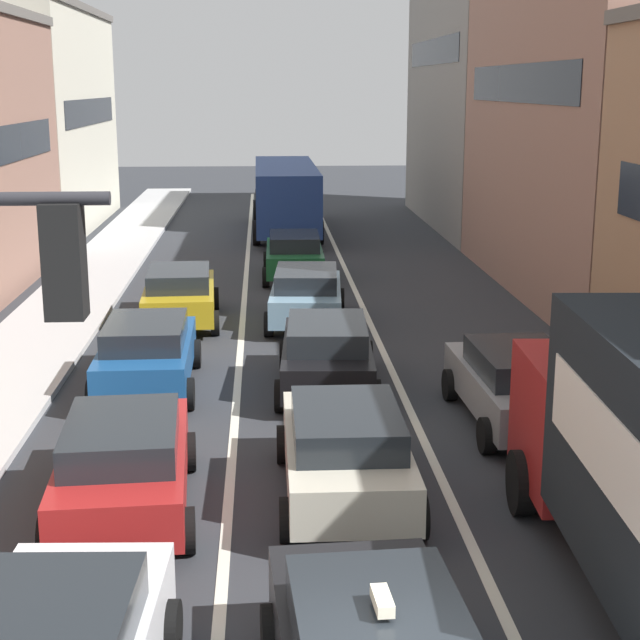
{
  "coord_description": "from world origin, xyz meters",
  "views": [
    {
      "loc": [
        -1.12,
        -6.87,
        6.18
      ],
      "look_at": [
        0.0,
        12.0,
        1.6
      ],
      "focal_mm": 54.53,
      "sensor_mm": 36.0,
      "label": 1
    }
  ],
  "objects_px": {
    "hatchback_centre_lane_third": "(327,352)",
    "wagon_left_lane_second": "(124,462)",
    "sedan_left_lane_fourth": "(180,294)",
    "sedan_centre_lane_second": "(345,449)",
    "sedan_centre_lane_fifth": "(294,254)",
    "sedan_right_lane_behind_truck": "(517,383)",
    "sedan_left_lane_third": "(147,352)",
    "coupe_centre_lane_fourth": "(306,294)",
    "bus_mid_queue_primary": "(285,192)"
  },
  "relations": [
    {
      "from": "coupe_centre_lane_fourth",
      "to": "hatchback_centre_lane_third",
      "type": "bearing_deg",
      "value": -174.55
    },
    {
      "from": "sedan_right_lane_behind_truck",
      "to": "sedan_left_lane_fourth",
      "type": "bearing_deg",
      "value": 37.95
    },
    {
      "from": "wagon_left_lane_second",
      "to": "sedan_left_lane_third",
      "type": "relative_size",
      "value": 1.02
    },
    {
      "from": "wagon_left_lane_second",
      "to": "sedan_right_lane_behind_truck",
      "type": "height_order",
      "value": "same"
    },
    {
      "from": "sedan_centre_lane_second",
      "to": "sedan_right_lane_behind_truck",
      "type": "bearing_deg",
      "value": -47.5
    },
    {
      "from": "sedan_left_lane_third",
      "to": "bus_mid_queue_primary",
      "type": "bearing_deg",
      "value": -9.91
    },
    {
      "from": "sedan_left_lane_fourth",
      "to": "sedan_centre_lane_fifth",
      "type": "relative_size",
      "value": 1.01
    },
    {
      "from": "sedan_centre_lane_fifth",
      "to": "sedan_left_lane_third",
      "type": "bearing_deg",
      "value": 164.47
    },
    {
      "from": "coupe_centre_lane_fourth",
      "to": "sedan_left_lane_fourth",
      "type": "xyz_separation_m",
      "value": [
        -3.36,
        0.23,
        0.0
      ]
    },
    {
      "from": "hatchback_centre_lane_third",
      "to": "sedan_left_lane_fourth",
      "type": "relative_size",
      "value": 1.0
    },
    {
      "from": "wagon_left_lane_second",
      "to": "coupe_centre_lane_fourth",
      "type": "distance_m",
      "value": 12.04
    },
    {
      "from": "sedan_right_lane_behind_truck",
      "to": "bus_mid_queue_primary",
      "type": "bearing_deg",
      "value": 7.03
    },
    {
      "from": "sedan_centre_lane_second",
      "to": "wagon_left_lane_second",
      "type": "height_order",
      "value": "same"
    },
    {
      "from": "sedan_left_lane_third",
      "to": "coupe_centre_lane_fourth",
      "type": "height_order",
      "value": "same"
    },
    {
      "from": "wagon_left_lane_second",
      "to": "bus_mid_queue_primary",
      "type": "height_order",
      "value": "bus_mid_queue_primary"
    },
    {
      "from": "sedan_centre_lane_second",
      "to": "sedan_centre_lane_fifth",
      "type": "distance_m",
      "value": 17.51
    },
    {
      "from": "sedan_centre_lane_second",
      "to": "coupe_centre_lane_fourth",
      "type": "bearing_deg",
      "value": 0.63
    },
    {
      "from": "sedan_left_lane_fourth",
      "to": "sedan_centre_lane_fifth",
      "type": "distance_m",
      "value": 6.81
    },
    {
      "from": "sedan_centre_lane_second",
      "to": "coupe_centre_lane_fourth",
      "type": "relative_size",
      "value": 0.98
    },
    {
      "from": "sedan_right_lane_behind_truck",
      "to": "sedan_centre_lane_fifth",
      "type": "bearing_deg",
      "value": 12.73
    },
    {
      "from": "hatchback_centre_lane_third",
      "to": "sedan_left_lane_fourth",
      "type": "height_order",
      "value": "same"
    },
    {
      "from": "coupe_centre_lane_fourth",
      "to": "sedan_right_lane_behind_truck",
      "type": "height_order",
      "value": "same"
    },
    {
      "from": "sedan_centre_lane_second",
      "to": "sedan_right_lane_behind_truck",
      "type": "xyz_separation_m",
      "value": [
        3.47,
        3.16,
        0.0
      ]
    },
    {
      "from": "wagon_left_lane_second",
      "to": "sedan_right_lane_behind_truck",
      "type": "distance_m",
      "value": 7.6
    },
    {
      "from": "wagon_left_lane_second",
      "to": "sedan_left_lane_third",
      "type": "height_order",
      "value": "same"
    },
    {
      "from": "wagon_left_lane_second",
      "to": "bus_mid_queue_primary",
      "type": "relative_size",
      "value": 0.42
    },
    {
      "from": "sedan_left_lane_third",
      "to": "sedan_right_lane_behind_truck",
      "type": "height_order",
      "value": "same"
    },
    {
      "from": "hatchback_centre_lane_third",
      "to": "bus_mid_queue_primary",
      "type": "xyz_separation_m",
      "value": [
        -0.31,
        22.05,
        0.96
      ]
    },
    {
      "from": "sedan_centre_lane_fifth",
      "to": "sedan_right_lane_behind_truck",
      "type": "relative_size",
      "value": 0.99
    },
    {
      "from": "sedan_right_lane_behind_truck",
      "to": "bus_mid_queue_primary",
      "type": "relative_size",
      "value": 0.41
    },
    {
      "from": "coupe_centre_lane_fourth",
      "to": "sedan_left_lane_fourth",
      "type": "relative_size",
      "value": 1.01
    },
    {
      "from": "wagon_left_lane_second",
      "to": "coupe_centre_lane_fourth",
      "type": "relative_size",
      "value": 1.0
    },
    {
      "from": "wagon_left_lane_second",
      "to": "coupe_centre_lane_fourth",
      "type": "xyz_separation_m",
      "value": [
        3.21,
        11.6,
        0.0
      ]
    },
    {
      "from": "sedan_centre_lane_second",
      "to": "sedan_right_lane_behind_truck",
      "type": "relative_size",
      "value": 0.99
    },
    {
      "from": "hatchback_centre_lane_third",
      "to": "bus_mid_queue_primary",
      "type": "distance_m",
      "value": 22.07
    },
    {
      "from": "sedan_left_lane_third",
      "to": "coupe_centre_lane_fourth",
      "type": "distance_m",
      "value": 6.59
    },
    {
      "from": "bus_mid_queue_primary",
      "to": "hatchback_centre_lane_third",
      "type": "bearing_deg",
      "value": -179.47
    },
    {
      "from": "sedan_left_lane_fourth",
      "to": "coupe_centre_lane_fourth",
      "type": "bearing_deg",
      "value": -96.59
    },
    {
      "from": "hatchback_centre_lane_third",
      "to": "coupe_centre_lane_fourth",
      "type": "bearing_deg",
      "value": 4.73
    },
    {
      "from": "hatchback_centre_lane_third",
      "to": "wagon_left_lane_second",
      "type": "bearing_deg",
      "value": 152.92
    },
    {
      "from": "sedan_left_lane_fourth",
      "to": "sedan_centre_lane_fifth",
      "type": "xyz_separation_m",
      "value": [
        3.24,
        5.99,
        0.0
      ]
    },
    {
      "from": "sedan_centre_lane_second",
      "to": "sedan_centre_lane_fifth",
      "type": "bearing_deg",
      "value": 0.85
    },
    {
      "from": "sedan_left_lane_fourth",
      "to": "sedan_centre_lane_second",
      "type": "bearing_deg",
      "value": -166.08
    },
    {
      "from": "coupe_centre_lane_fourth",
      "to": "bus_mid_queue_primary",
      "type": "relative_size",
      "value": 0.42
    },
    {
      "from": "sedan_centre_lane_fifth",
      "to": "coupe_centre_lane_fourth",
      "type": "bearing_deg",
      "value": -178.12
    },
    {
      "from": "sedan_left_lane_third",
      "to": "sedan_centre_lane_fifth",
      "type": "height_order",
      "value": "same"
    },
    {
      "from": "sedan_centre_lane_second",
      "to": "sedan_left_lane_fourth",
      "type": "height_order",
      "value": "same"
    },
    {
      "from": "coupe_centre_lane_fourth",
      "to": "sedan_left_lane_fourth",
      "type": "distance_m",
      "value": 3.37
    },
    {
      "from": "sedan_centre_lane_second",
      "to": "sedan_left_lane_fourth",
      "type": "bearing_deg",
      "value": 16.83
    },
    {
      "from": "wagon_left_lane_second",
      "to": "bus_mid_queue_primary",
      "type": "xyz_separation_m",
      "value": [
        3.06,
        27.85,
        0.96
      ]
    }
  ]
}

